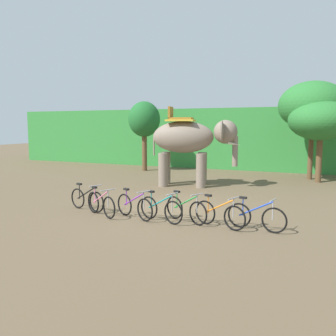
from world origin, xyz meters
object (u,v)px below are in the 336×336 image
at_px(elephant, 190,140).
at_px(bike_blue, 256,217).
at_px(bike_orange, 219,214).
at_px(tree_center, 144,120).
at_px(bike_black, 87,199).
at_px(bike_purple, 134,206).
at_px(bike_teal, 161,209).
at_px(tree_right, 321,121).
at_px(bike_pink, 101,204).
at_px(bike_green, 186,209).
at_px(tree_center_right, 313,106).

relative_size(elephant, bike_blue, 2.51).
xyz_separation_m(bike_orange, bike_blue, (1.01, 0.13, 0.00)).
bearing_deg(elephant, tree_center, 136.98).
distance_m(bike_black, bike_purple, 2.02).
xyz_separation_m(elephant, bike_orange, (3.20, -6.27, -1.82)).
height_order(tree_center, bike_teal, tree_center).
distance_m(tree_right, bike_purple, 11.61).
height_order(bike_black, bike_teal, same).
relative_size(bike_black, bike_teal, 1.01).
bearing_deg(tree_center, bike_pink, -69.62).
relative_size(bike_black, bike_green, 1.06).
relative_size(bike_black, bike_pink, 1.07).
xyz_separation_m(tree_center, tree_right, (10.35, -0.72, -0.11)).
distance_m(bike_black, bike_orange, 4.71).
xyz_separation_m(tree_center_right, bike_pink, (-5.86, -11.13, -3.54)).
distance_m(tree_right, bike_pink, 12.28).
height_order(bike_black, bike_blue, same).
bearing_deg(bike_pink, bike_green, 8.14).
bearing_deg(bike_orange, tree_center_right, 79.57).
height_order(bike_green, bike_blue, same).
distance_m(tree_center, bike_teal, 12.70).
distance_m(tree_center, bike_green, 12.84).
distance_m(tree_center_right, bike_purple, 12.47).
relative_size(tree_center_right, bike_blue, 3.09).
xyz_separation_m(elephant, bike_blue, (4.21, -6.14, -1.82)).
height_order(bike_pink, bike_blue, same).
bearing_deg(bike_pink, bike_orange, 3.55).
height_order(tree_center, elephant, tree_center).
height_order(bike_black, bike_purple, same).
bearing_deg(bike_teal, bike_blue, 4.81).
bearing_deg(bike_purple, tree_center, 115.78).
bearing_deg(bike_teal, bike_green, 20.42).
relative_size(tree_center, bike_teal, 2.69).
xyz_separation_m(bike_purple, bike_blue, (3.72, 0.22, 0.00)).
bearing_deg(bike_green, bike_pink, -171.86).
height_order(tree_center, tree_center_right, tree_center_right).
relative_size(tree_right, bike_orange, 2.55).
xyz_separation_m(bike_green, bike_blue, (2.09, -0.03, 0.00)).
bearing_deg(bike_purple, bike_green, 8.82).
bearing_deg(elephant, bike_pink, -95.77).
bearing_deg(elephant, bike_teal, -77.58).
bearing_deg(bike_orange, tree_right, 76.18).
bearing_deg(bike_teal, bike_black, 174.36).
xyz_separation_m(bike_black, bike_purple, (2.00, -0.28, 0.00)).
distance_m(elephant, bike_green, 6.72).
relative_size(tree_right, elephant, 0.98).
distance_m(bike_orange, bike_blue, 1.02).
bearing_deg(bike_blue, tree_center, 130.25).
distance_m(elephant, bike_blue, 7.66).
bearing_deg(elephant, bike_blue, -55.58).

